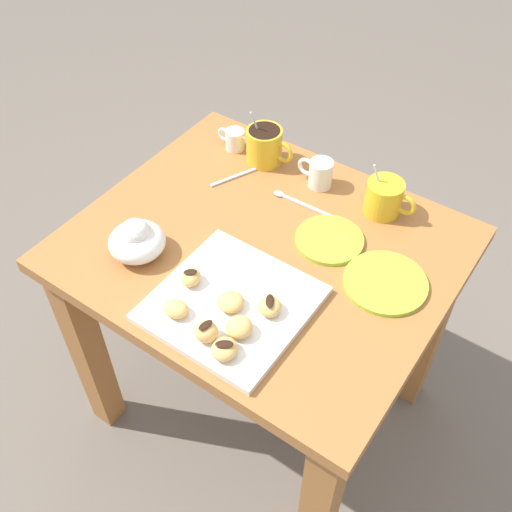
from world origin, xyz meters
TOP-DOWN VIEW (x-y plane):
  - ground_plane at (0.00, 0.00)m, footprint 8.00×8.00m
  - dining_table at (0.00, 0.00)m, footprint 0.85×0.72m
  - pastry_plate_square at (0.05, -0.19)m, footprint 0.31×0.31m
  - coffee_mug_mustard_left at (-0.17, 0.26)m, footprint 0.13×0.09m
  - coffee_mug_mustard_right at (0.17, 0.26)m, footprint 0.13×0.09m
  - cream_pitcher_white at (-0.00, 0.26)m, footprint 0.10×0.06m
  - ice_cream_bowl at (-0.21, -0.18)m, footprint 0.13×0.13m
  - chocolate_sauce_pitcher at (-0.27, 0.26)m, footprint 0.09×0.05m
  - saucer_lime_left at (0.29, 0.05)m, footprint 0.18×0.18m
  - saucer_lime_right at (0.12, 0.09)m, footprint 0.16×0.16m
  - loose_spoon_near_saucer at (-0.02, 0.16)m, footprint 0.16×0.02m
  - loose_spoon_by_plate at (-0.18, 0.18)m, footprint 0.08×0.15m
  - beignet_0 at (-0.05, -0.20)m, footprint 0.05×0.06m
  - chocolate_drizzle_0 at (-0.05, -0.20)m, footprint 0.03×0.03m
  - beignet_1 at (0.13, -0.16)m, footprint 0.07×0.07m
  - chocolate_drizzle_1 at (0.13, -0.16)m, footprint 0.03×0.04m
  - beignet_2 at (0.06, -0.29)m, footprint 0.05×0.05m
  - chocolate_drizzle_2 at (0.06, -0.29)m, footprint 0.02×0.04m
  - beignet_3 at (0.12, -0.30)m, footprint 0.06×0.06m
  - chocolate_drizzle_3 at (0.12, -0.30)m, footprint 0.04×0.04m
  - beignet_4 at (-0.02, -0.28)m, footprint 0.06×0.05m
  - beignet_5 at (0.11, -0.24)m, footprint 0.06×0.06m
  - beignet_6 at (0.06, -0.20)m, footprint 0.08×0.08m

SIDE VIEW (x-z plane):
  - ground_plane at x=0.00m, z-range 0.00..0.00m
  - dining_table at x=0.00m, z-range 0.21..0.92m
  - loose_spoon_near_saucer at x=-0.02m, z-range 0.72..0.72m
  - loose_spoon_by_plate at x=-0.18m, z-range 0.72..0.72m
  - saucer_lime_left at x=0.29m, z-range 0.72..0.73m
  - saucer_lime_right at x=0.12m, z-range 0.72..0.73m
  - pastry_plate_square at x=0.05m, z-range 0.72..0.73m
  - beignet_6 at x=0.06m, z-range 0.73..0.76m
  - chocolate_sauce_pitcher at x=-0.27m, z-range 0.72..0.78m
  - beignet_4 at x=-0.02m, z-range 0.73..0.76m
  - beignet_3 at x=0.12m, z-range 0.73..0.76m
  - beignet_1 at x=0.13m, z-range 0.73..0.76m
  - beignet_0 at x=-0.05m, z-range 0.73..0.76m
  - beignet_5 at x=0.11m, z-range 0.73..0.77m
  - beignet_2 at x=0.06m, z-range 0.73..0.77m
  - cream_pitcher_white at x=0.00m, z-range 0.72..0.79m
  - ice_cream_bowl at x=-0.21m, z-range 0.71..0.80m
  - coffee_mug_mustard_right at x=0.17m, z-range 0.70..0.83m
  - chocolate_drizzle_3 at x=0.12m, z-range 0.76..0.77m
  - chocolate_drizzle_1 at x=0.13m, z-range 0.76..0.77m
  - chocolate_drizzle_0 at x=-0.05m, z-range 0.76..0.77m
  - coffee_mug_mustard_left at x=-0.17m, z-range 0.69..0.84m
  - chocolate_drizzle_2 at x=0.06m, z-range 0.77..0.78m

